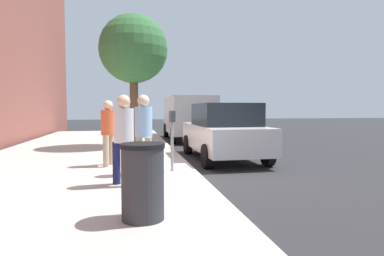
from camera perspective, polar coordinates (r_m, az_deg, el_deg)
ground_plane at (r=8.20m, az=0.27°, el=-7.92°), size 80.00×80.00×0.00m
sidewalk_slab at (r=8.17m, az=-21.06°, el=-7.66°), size 28.00×6.00×0.15m
parking_meter at (r=7.64m, az=-3.49°, el=0.06°), size 0.36×0.12×1.41m
pedestrian_at_meter at (r=7.28m, az=-8.44°, el=0.04°), size 0.49×0.38×1.76m
pedestrian_bystander at (r=6.34m, az=-11.79°, el=-0.78°), size 0.38×0.45×1.72m
parking_officer at (r=8.58m, az=-14.38°, el=0.01°), size 0.50×0.36×1.67m
parked_sedan_near at (r=10.31m, az=5.54°, el=-0.57°), size 4.41×2.00×1.77m
parked_van_far at (r=16.67m, az=-0.76°, el=2.23°), size 5.23×2.18×2.18m
street_tree at (r=12.98m, az=-10.15°, el=13.24°), size 2.60×2.60×5.02m
trash_bin at (r=4.41m, az=-8.56°, el=-9.16°), size 0.59×0.59×1.01m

